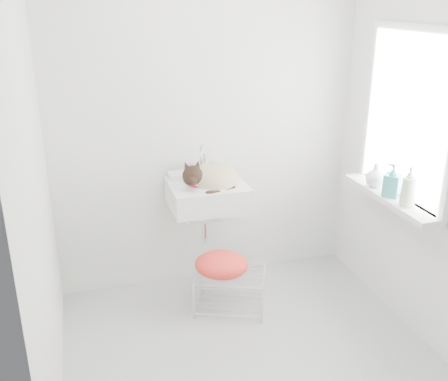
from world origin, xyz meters
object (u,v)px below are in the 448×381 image
object	(u,v)px
bottle_b	(390,196)
bottle_c	(374,186)
sink	(207,183)
wire_rack	(230,289)
cat	(210,178)
bottle_a	(406,206)

from	to	relation	value
bottle_b	bottle_c	distance (m)	0.19
sink	wire_rack	bearing A→B (deg)	-69.88
wire_rack	cat	bearing A→B (deg)	108.45
wire_rack	bottle_b	bearing A→B (deg)	-17.72
wire_rack	bottle_a	world-z (taller)	bottle_a
sink	bottle_b	distance (m)	1.20
wire_rack	bottle_c	distance (m)	1.21
bottle_c	sink	bearing A→B (deg)	160.82
cat	sink	bearing A→B (deg)	126.09
cat	wire_rack	distance (m)	0.78
sink	bottle_a	distance (m)	1.29
sink	bottle_b	xyz separation A→B (m)	(1.07, -0.56, 0.00)
cat	bottle_a	size ratio (longest dim) A/B	1.97
cat	bottle_b	world-z (taller)	cat
sink	cat	size ratio (longest dim) A/B	1.24
bottle_b	bottle_c	size ratio (longest dim) A/B	1.33
wire_rack	bottle_c	size ratio (longest dim) A/B	2.83
sink	bottle_c	bearing A→B (deg)	-19.18
cat	wire_rack	world-z (taller)	cat
cat	wire_rack	bearing A→B (deg)	-74.59
sink	bottle_c	distance (m)	1.13
cat	bottle_b	bearing A→B (deg)	-30.34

